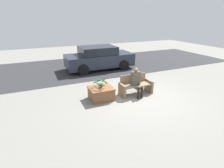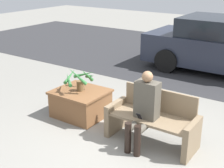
{
  "view_description": "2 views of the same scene",
  "coord_description": "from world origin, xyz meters",
  "views": [
    {
      "loc": [
        -3.67,
        -5.64,
        3.16
      ],
      "look_at": [
        -0.92,
        0.54,
        0.56
      ],
      "focal_mm": 28.0,
      "sensor_mm": 36.0,
      "label": 1
    },
    {
      "loc": [
        2.1,
        -3.65,
        2.63
      ],
      "look_at": [
        -0.96,
        0.84,
        0.63
      ],
      "focal_mm": 50.0,
      "sensor_mm": 36.0,
      "label": 2
    }
  ],
  "objects": [
    {
      "name": "planter_box",
      "position": [
        -1.43,
        0.47,
        0.27
      ],
      "size": [
        0.96,
        0.84,
        0.51
      ],
      "color": "brown",
      "rests_on": "ground_plane"
    },
    {
      "name": "potted_plant",
      "position": [
        -1.44,
        0.48,
        0.75
      ],
      "size": [
        0.62,
        0.63,
        0.51
      ],
      "color": "brown",
      "rests_on": "planter_box"
    },
    {
      "name": "person_seated",
      "position": [
        0.06,
        0.21,
        0.65
      ],
      "size": [
        0.36,
        0.57,
        1.21
      ],
      "color": "#4C473D",
      "rests_on": "ground_plane"
    },
    {
      "name": "bench",
      "position": [
        0.13,
        0.39,
        0.38
      ],
      "size": [
        1.44,
        0.58,
        0.83
      ],
      "color": "#7A664C",
      "rests_on": "ground_plane"
    },
    {
      "name": "ground_plane",
      "position": [
        0.0,
        0.0,
        0.0
      ],
      "size": [
        30.0,
        30.0,
        0.0
      ],
      "primitive_type": "plane",
      "color": "gray"
    }
  ]
}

